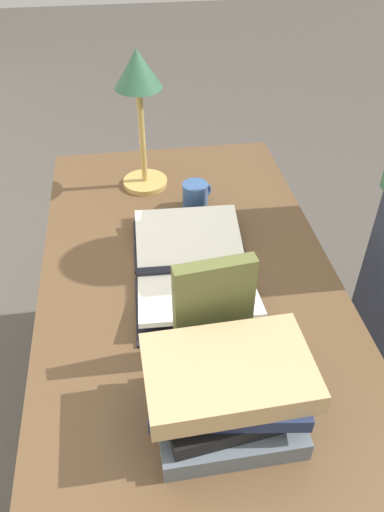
{
  "coord_description": "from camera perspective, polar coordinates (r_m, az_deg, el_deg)",
  "views": [
    {
      "loc": [
        -0.85,
        0.12,
        1.58
      ],
      "look_at": [
        0.04,
        -0.0,
        0.83
      ],
      "focal_mm": 35.0,
      "sensor_mm": 36.0,
      "label": 1
    }
  ],
  "objects": [
    {
      "name": "open_book",
      "position": [
        1.23,
        0.11,
        -1.37
      ],
      "size": [
        0.46,
        0.31,
        0.06
      ],
      "rotation": [
        0.0,
        0.0,
        -0.04
      ],
      "color": "black",
      "rests_on": "reading_desk"
    },
    {
      "name": "reading_desk",
      "position": [
        1.27,
        0.08,
        -7.44
      ],
      "size": [
        1.46,
        0.73,
        0.75
      ],
      "color": "brown",
      "rests_on": "ground_plane"
    },
    {
      "name": "reading_lamp",
      "position": [
        1.45,
        -6.1,
        18.46
      ],
      "size": [
        0.14,
        0.14,
        0.41
      ],
      "color": "tan",
      "rests_on": "reading_desk"
    },
    {
      "name": "coffee_mug",
      "position": [
        1.45,
        0.4,
        6.88
      ],
      "size": [
        0.08,
        0.09,
        0.08
      ],
      "rotation": [
        0.0,
        0.0,
        5.32
      ],
      "color": "#335184",
      "rests_on": "reading_desk"
    },
    {
      "name": "book_stack_tall",
      "position": [
        0.92,
        4.02,
        -15.17
      ],
      "size": [
        0.22,
        0.29,
        0.16
      ],
      "color": "slate",
      "rests_on": "reading_desk"
    },
    {
      "name": "ground_plane",
      "position": [
        1.8,
        0.06,
        -21.6
      ],
      "size": [
        12.0,
        12.0,
        0.0
      ],
      "primitive_type": "plane",
      "color": "#47423D"
    },
    {
      "name": "book_standing_upright",
      "position": [
        0.98,
        2.46,
        -6.49
      ],
      "size": [
        0.05,
        0.16,
        0.25
      ],
      "rotation": [
        0.0,
        0.0,
        0.11
      ],
      "color": "brown",
      "rests_on": "reading_desk"
    }
  ]
}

